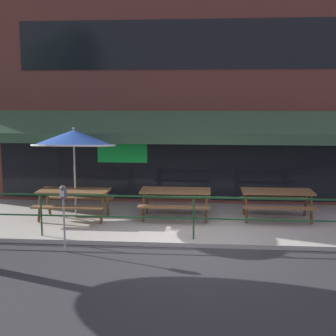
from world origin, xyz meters
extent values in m
plane|color=#2D2D30|center=(0.00, 0.00, 0.00)|extent=(120.00, 120.00, 0.00)
cube|color=#ADA89E|center=(0.00, 2.00, 0.05)|extent=(15.00, 4.00, 0.10)
cube|color=brown|center=(0.00, 4.25, 3.28)|extent=(15.00, 0.50, 6.57)
cube|color=black|center=(0.00, 3.99, 4.73)|extent=(10.50, 0.02, 1.40)
cube|color=black|center=(0.00, 3.99, 1.35)|extent=(12.00, 0.02, 2.30)
cube|color=#19D84C|center=(-2.25, 3.97, 1.65)|extent=(1.50, 0.02, 0.70)
cube|color=#335138|center=(0.00, 3.45, 2.50)|extent=(13.80, 0.92, 0.70)
cube|color=#335138|center=(0.00, 2.94, 2.10)|extent=(13.80, 0.08, 0.28)
cylinder|color=#194723|center=(-3.45, 0.30, 0.57)|extent=(0.04, 0.04, 0.95)
cylinder|color=#194723|center=(0.00, 0.30, 0.57)|extent=(0.04, 0.04, 0.95)
cube|color=#194723|center=(0.00, 0.30, 1.05)|extent=(13.80, 0.04, 0.04)
cube|color=#194723|center=(0.00, 0.30, 0.57)|extent=(13.80, 0.03, 0.03)
cube|color=brown|center=(-3.13, 1.82, 0.84)|extent=(1.80, 0.80, 0.05)
cube|color=brown|center=(-3.13, 1.24, 0.54)|extent=(1.80, 0.26, 0.04)
cube|color=brown|center=(-3.13, 2.40, 0.54)|extent=(1.80, 0.26, 0.04)
cylinder|color=brown|center=(-2.33, 1.50, 0.47)|extent=(0.07, 0.30, 0.73)
cylinder|color=brown|center=(-2.33, 2.13, 0.47)|extent=(0.07, 0.30, 0.73)
cylinder|color=brown|center=(-3.93, 1.50, 0.47)|extent=(0.07, 0.30, 0.73)
cylinder|color=brown|center=(-3.93, 2.13, 0.47)|extent=(0.07, 0.30, 0.73)
cube|color=brown|center=(-0.53, 2.09, 0.84)|extent=(1.80, 0.80, 0.05)
cube|color=brown|center=(-0.53, 1.51, 0.54)|extent=(1.80, 0.26, 0.04)
cube|color=brown|center=(-0.53, 2.67, 0.54)|extent=(1.80, 0.26, 0.04)
cylinder|color=brown|center=(0.27, 1.77, 0.47)|extent=(0.07, 0.30, 0.73)
cylinder|color=brown|center=(0.27, 2.41, 0.47)|extent=(0.07, 0.30, 0.73)
cylinder|color=brown|center=(-1.33, 1.77, 0.47)|extent=(0.07, 0.30, 0.73)
cylinder|color=brown|center=(-1.33, 2.41, 0.47)|extent=(0.07, 0.30, 0.73)
cube|color=brown|center=(2.08, 2.20, 0.84)|extent=(1.80, 0.80, 0.05)
cube|color=brown|center=(2.08, 1.62, 0.54)|extent=(1.80, 0.26, 0.04)
cube|color=brown|center=(2.08, 2.78, 0.54)|extent=(1.80, 0.26, 0.04)
cylinder|color=brown|center=(2.88, 1.88, 0.47)|extent=(0.07, 0.30, 0.73)
cylinder|color=brown|center=(2.88, 2.52, 0.47)|extent=(0.07, 0.30, 0.73)
cylinder|color=brown|center=(1.28, 1.88, 0.47)|extent=(0.07, 0.30, 0.73)
cylinder|color=brown|center=(1.28, 2.52, 0.47)|extent=(0.07, 0.30, 0.73)
cylinder|color=#B7B2A8|center=(-3.13, 1.95, 1.25)|extent=(0.04, 0.04, 2.30)
cone|color=#2D56B7|center=(-3.13, 1.95, 2.20)|extent=(2.10, 2.13, 0.58)
cylinder|color=white|center=(-3.13, 1.95, 2.01)|extent=(2.14, 2.14, 0.22)
sphere|color=#B7B2A8|center=(-3.13, 1.95, 2.44)|extent=(0.07, 0.07, 0.07)
cylinder|color=gray|center=(-2.67, -0.49, 0.57)|extent=(0.04, 0.04, 1.15)
cylinder|color=#4C4C51|center=(-2.67, -0.49, 1.25)|extent=(0.15, 0.15, 0.20)
sphere|color=#4C4C51|center=(-2.67, -0.49, 1.35)|extent=(0.14, 0.14, 0.14)
cube|color=silver|center=(-2.67, -0.57, 1.26)|extent=(0.08, 0.01, 0.13)
camera|label=1|loc=(0.28, -9.73, 3.17)|focal=50.00mm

